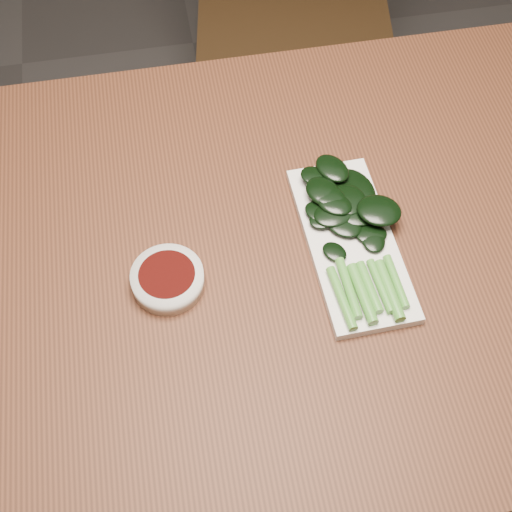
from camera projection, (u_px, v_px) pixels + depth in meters
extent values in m
plane|color=#2E2B2B|center=(269.00, 429.00, 1.64)|extent=(6.00, 6.00, 0.00)
cube|color=#492514|center=(277.00, 256.00, 1.02)|extent=(1.40, 0.80, 0.04)
cube|color=black|center=(296.00, 54.00, 1.69)|extent=(0.54, 0.54, 0.04)
cylinder|color=black|center=(213.00, 182.00, 1.77)|extent=(0.04, 0.04, 0.41)
cylinder|color=black|center=(377.00, 180.00, 1.77)|extent=(0.04, 0.04, 0.41)
cylinder|color=black|center=(216.00, 68.00, 1.99)|extent=(0.04, 0.04, 0.41)
cylinder|color=black|center=(361.00, 66.00, 1.99)|extent=(0.04, 0.04, 0.41)
cylinder|color=silver|center=(168.00, 280.00, 0.96)|extent=(0.10, 0.10, 0.03)
cylinder|color=#350804|center=(167.00, 275.00, 0.95)|extent=(0.08, 0.08, 0.00)
cube|color=silver|center=(351.00, 243.00, 1.00)|extent=(0.13, 0.29, 0.01)
cylinder|color=#4C9533|center=(342.00, 298.00, 0.94)|extent=(0.02, 0.10, 0.01)
cylinder|color=#4C9533|center=(349.00, 288.00, 0.95)|extent=(0.02, 0.09, 0.01)
cylinder|color=#4C9533|center=(362.00, 294.00, 0.94)|extent=(0.02, 0.09, 0.01)
cylinder|color=#4C9533|center=(369.00, 287.00, 0.95)|extent=(0.02, 0.08, 0.01)
cylinder|color=#4C9533|center=(380.00, 286.00, 0.95)|extent=(0.02, 0.08, 0.01)
cylinder|color=#4C9533|center=(389.00, 290.00, 0.95)|extent=(0.02, 0.09, 0.02)
cylinder|color=#4C9533|center=(396.00, 282.00, 0.95)|extent=(0.01, 0.08, 0.01)
ellipsoid|color=black|center=(343.00, 224.00, 1.00)|extent=(0.07, 0.07, 0.01)
ellipsoid|color=black|center=(354.00, 190.00, 1.04)|extent=(0.07, 0.09, 0.01)
ellipsoid|color=black|center=(342.00, 195.00, 1.04)|extent=(0.09, 0.10, 0.01)
ellipsoid|color=black|center=(323.00, 213.00, 1.01)|extent=(0.07, 0.06, 0.01)
ellipsoid|color=black|center=(355.00, 210.00, 1.01)|extent=(0.08, 0.08, 0.01)
ellipsoid|color=black|center=(335.00, 213.00, 1.01)|extent=(0.07, 0.06, 0.01)
ellipsoid|color=black|center=(347.00, 200.00, 1.02)|extent=(0.08, 0.08, 0.01)
ellipsoid|color=black|center=(347.00, 193.00, 1.03)|extent=(0.07, 0.07, 0.01)
ellipsoid|color=black|center=(328.00, 195.00, 1.02)|extent=(0.07, 0.07, 0.01)
ellipsoid|color=black|center=(332.00, 168.00, 1.04)|extent=(0.06, 0.07, 0.01)
ellipsoid|color=black|center=(379.00, 210.00, 1.00)|extent=(0.08, 0.08, 0.01)
ellipsoid|color=black|center=(323.00, 191.00, 1.02)|extent=(0.07, 0.07, 0.01)
ellipsoid|color=black|center=(313.00, 175.00, 1.04)|extent=(0.05, 0.05, 0.01)
ellipsoid|color=black|center=(335.00, 204.00, 1.01)|extent=(0.06, 0.06, 0.01)
ellipsoid|color=black|center=(336.00, 199.00, 1.03)|extent=(0.08, 0.06, 0.01)
ellipsoid|color=black|center=(338.00, 212.00, 1.01)|extent=(0.04, 0.06, 0.01)
ellipsoid|color=black|center=(326.00, 172.00, 1.06)|extent=(0.05, 0.05, 0.01)
ellipsoid|color=black|center=(323.00, 219.00, 1.01)|extent=(0.05, 0.04, 0.01)
ellipsoid|color=black|center=(371.00, 240.00, 0.99)|extent=(0.04, 0.04, 0.01)
ellipsoid|color=black|center=(373.00, 240.00, 0.99)|extent=(0.04, 0.05, 0.01)
ellipsoid|color=black|center=(371.00, 234.00, 1.00)|extent=(0.05, 0.04, 0.01)
ellipsoid|color=black|center=(335.00, 252.00, 0.98)|extent=(0.04, 0.05, 0.01)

